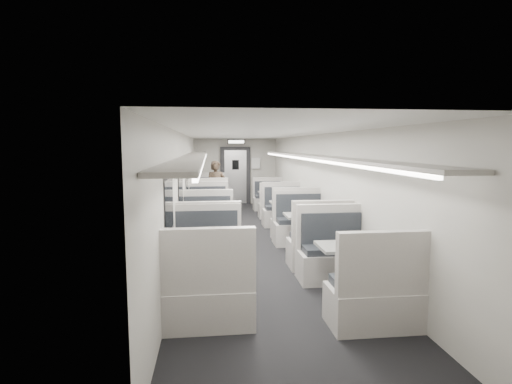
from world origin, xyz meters
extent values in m
cube|color=black|center=(0.00, 0.00, -0.06)|extent=(3.00, 12.00, 0.12)
cube|color=white|center=(0.00, 0.00, 2.46)|extent=(3.00, 12.00, 0.12)
cube|color=#B9B5AD|center=(0.00, 6.06, 1.20)|extent=(3.00, 0.12, 2.40)
cube|color=#B9B5AD|center=(0.00, -6.06, 1.20)|extent=(3.00, 0.12, 2.40)
cube|color=#B9B5AD|center=(-1.56, 0.00, 1.20)|extent=(0.12, 12.00, 2.40)
cube|color=#B9B5AD|center=(1.56, 0.00, 1.20)|extent=(0.12, 12.00, 2.40)
cube|color=#B6B0AB|center=(-1.00, 2.86, 0.24)|extent=(1.14, 0.64, 0.49)
cube|color=black|center=(-1.00, 2.89, 0.54)|extent=(1.01, 0.51, 0.11)
cube|color=#B6B0AB|center=(-1.00, 2.63, 0.86)|extent=(1.14, 0.13, 0.76)
cube|color=#B6B0AB|center=(-1.00, 4.54, 0.24)|extent=(1.14, 0.64, 0.49)
cube|color=black|center=(-1.00, 4.51, 0.54)|extent=(1.01, 0.51, 0.11)
cube|color=#B6B0AB|center=(-1.00, 4.77, 0.86)|extent=(1.14, 0.13, 0.76)
cylinder|color=silver|center=(-1.00, 3.70, 0.37)|extent=(0.11, 0.11, 0.74)
cylinder|color=silver|center=(-1.00, 3.70, 0.02)|extent=(0.39, 0.39, 0.03)
cube|color=gray|center=(-1.00, 3.70, 0.79)|extent=(0.95, 0.65, 0.04)
cube|color=#B6B0AB|center=(-1.00, 0.39, 0.23)|extent=(1.09, 0.61, 0.46)
cube|color=black|center=(-1.00, 0.42, 0.51)|extent=(0.97, 0.48, 0.10)
cube|color=#B6B0AB|center=(-1.00, 0.17, 0.82)|extent=(1.09, 0.12, 0.72)
cube|color=#B6B0AB|center=(-1.00, 1.99, 0.23)|extent=(1.09, 0.61, 0.46)
cube|color=black|center=(-1.00, 1.96, 0.51)|extent=(0.97, 0.48, 0.10)
cube|color=#B6B0AB|center=(-1.00, 2.21, 0.82)|extent=(1.09, 0.12, 0.72)
cylinder|color=silver|center=(-1.00, 1.19, 0.35)|extent=(0.10, 0.10, 0.71)
cylinder|color=silver|center=(-1.00, 1.19, 0.02)|extent=(0.37, 0.37, 0.03)
cube|color=gray|center=(-1.00, 1.19, 0.75)|extent=(0.91, 0.62, 0.04)
cube|color=#B6B0AB|center=(-1.00, -1.92, 0.24)|extent=(1.11, 0.62, 0.47)
cube|color=black|center=(-1.00, -1.89, 0.52)|extent=(0.99, 0.49, 0.10)
cube|color=#B6B0AB|center=(-1.00, -2.14, 0.84)|extent=(1.11, 0.13, 0.73)
cube|color=#B6B0AB|center=(-1.00, -0.28, 0.24)|extent=(1.11, 0.62, 0.47)
cube|color=black|center=(-1.00, -0.31, 0.52)|extent=(0.99, 0.49, 0.10)
cube|color=#B6B0AB|center=(-1.00, -0.06, 0.84)|extent=(1.11, 0.13, 0.73)
cylinder|color=silver|center=(-1.00, -1.10, 0.36)|extent=(0.10, 0.10, 0.72)
cylinder|color=silver|center=(-1.00, -1.10, 0.02)|extent=(0.38, 0.38, 0.03)
cube|color=gray|center=(-1.00, -1.10, 0.77)|extent=(0.92, 0.63, 0.04)
cube|color=#B6B0AB|center=(-1.00, -4.00, 0.24)|extent=(1.14, 0.63, 0.48)
cube|color=black|center=(-1.00, -3.97, 0.54)|extent=(1.01, 0.50, 0.11)
cube|color=#B6B0AB|center=(-1.00, -4.23, 0.86)|extent=(1.14, 0.13, 0.75)
cube|color=#B6B0AB|center=(-1.00, -2.33, 0.24)|extent=(1.14, 0.63, 0.48)
cube|color=black|center=(-1.00, -2.36, 0.54)|extent=(1.01, 0.50, 0.11)
cube|color=#B6B0AB|center=(-1.00, -2.10, 0.86)|extent=(1.14, 0.13, 0.75)
cylinder|color=silver|center=(-1.00, -3.17, 0.37)|extent=(0.11, 0.11, 0.74)
cylinder|color=silver|center=(-1.00, -3.17, 0.02)|extent=(0.39, 0.39, 0.03)
cube|color=gray|center=(-1.00, -3.17, 0.78)|extent=(0.94, 0.64, 0.04)
cube|color=#B6B0AB|center=(1.00, 3.00, 0.21)|extent=(0.99, 0.55, 0.42)
cube|color=black|center=(1.00, 3.03, 0.47)|extent=(0.88, 0.44, 0.09)
cube|color=#B6B0AB|center=(1.00, 2.80, 0.75)|extent=(0.99, 0.11, 0.65)
cube|color=#B6B0AB|center=(1.00, 4.46, 0.21)|extent=(0.99, 0.55, 0.42)
cube|color=black|center=(1.00, 4.43, 0.47)|extent=(0.88, 0.44, 0.09)
cube|color=#B6B0AB|center=(1.00, 4.66, 0.75)|extent=(0.99, 0.11, 0.65)
cylinder|color=silver|center=(1.00, 3.73, 0.32)|extent=(0.09, 0.09, 0.64)
cylinder|color=silver|center=(1.00, 3.73, 0.01)|extent=(0.34, 0.34, 0.03)
cube|color=gray|center=(1.00, 3.73, 0.68)|extent=(0.82, 0.56, 0.04)
cube|color=#B6B0AB|center=(1.00, 0.19, 0.23)|extent=(1.08, 0.60, 0.46)
cube|color=black|center=(1.00, 0.22, 0.51)|extent=(0.95, 0.48, 0.10)
cube|color=#B6B0AB|center=(1.00, -0.03, 0.81)|extent=(1.08, 0.12, 0.71)
cube|color=#B6B0AB|center=(1.00, 1.77, 0.23)|extent=(1.08, 0.60, 0.46)
cube|color=black|center=(1.00, 1.74, 0.51)|extent=(0.95, 0.48, 0.10)
cube|color=#B6B0AB|center=(1.00, 1.99, 0.81)|extent=(1.08, 0.12, 0.71)
cylinder|color=silver|center=(1.00, 0.98, 0.35)|extent=(0.10, 0.10, 0.70)
cylinder|color=silver|center=(1.00, 0.98, 0.02)|extent=(0.37, 0.37, 0.03)
cube|color=gray|center=(1.00, 0.98, 0.74)|extent=(0.89, 0.61, 0.04)
cube|color=#B6B0AB|center=(1.00, -1.89, 0.24)|extent=(1.13, 0.63, 0.48)
cube|color=black|center=(1.00, -1.86, 0.53)|extent=(1.00, 0.50, 0.11)
cube|color=#B6B0AB|center=(1.00, -2.12, 0.85)|extent=(1.13, 0.13, 0.75)
cube|color=#B6B0AB|center=(1.00, -0.23, 0.24)|extent=(1.13, 0.63, 0.48)
cube|color=black|center=(1.00, -0.26, 0.53)|extent=(1.00, 0.50, 0.11)
cube|color=#B6B0AB|center=(1.00, 0.00, 0.85)|extent=(1.13, 0.13, 0.75)
cylinder|color=silver|center=(1.00, -1.06, 0.37)|extent=(0.11, 0.11, 0.73)
cylinder|color=silver|center=(1.00, -1.06, 0.02)|extent=(0.38, 0.38, 0.03)
cube|color=gray|center=(1.00, -1.06, 0.78)|extent=(0.94, 0.64, 0.04)
cube|color=#B6B0AB|center=(1.00, -4.27, 0.24)|extent=(1.11, 0.62, 0.47)
cube|color=black|center=(1.00, -4.24, 0.52)|extent=(0.98, 0.49, 0.10)
cube|color=#B6B0AB|center=(1.00, -4.50, 0.84)|extent=(1.11, 0.13, 0.73)
cube|color=#B6B0AB|center=(1.00, -2.64, 0.24)|extent=(1.11, 0.62, 0.47)
cube|color=black|center=(1.00, -2.67, 0.52)|extent=(0.98, 0.49, 0.10)
cube|color=#B6B0AB|center=(1.00, -2.42, 0.84)|extent=(1.11, 0.13, 0.73)
cylinder|color=silver|center=(1.00, -3.46, 0.36)|extent=(0.10, 0.10, 0.72)
cylinder|color=silver|center=(1.00, -3.46, 0.02)|extent=(0.38, 0.38, 0.03)
cube|color=gray|center=(1.00, -3.46, 0.76)|extent=(0.92, 0.63, 0.04)
imported|color=black|center=(-0.75, 3.45, 0.85)|extent=(0.62, 0.41, 1.70)
cube|color=black|center=(-1.49, 3.40, 1.35)|extent=(0.02, 1.18, 0.84)
cube|color=black|center=(-1.49, 1.20, 1.35)|extent=(0.02, 1.18, 0.84)
cube|color=black|center=(-1.49, -1.00, 1.35)|extent=(0.02, 1.18, 0.84)
cube|color=black|center=(-1.49, -3.20, 1.35)|extent=(0.02, 1.18, 0.84)
cube|color=#B6B0AB|center=(-1.26, -0.30, 1.92)|extent=(0.46, 10.40, 0.05)
cube|color=white|center=(-1.06, -0.30, 1.87)|extent=(0.05, 10.20, 0.04)
cube|color=#B6B0AB|center=(1.26, -0.30, 1.92)|extent=(0.46, 10.40, 0.05)
cube|color=white|center=(1.06, -0.30, 1.87)|extent=(0.05, 10.20, 0.04)
cube|color=black|center=(0.00, 5.94, 1.05)|extent=(1.10, 0.10, 2.10)
cube|color=silver|center=(0.00, 5.91, 1.00)|extent=(0.80, 0.05, 1.95)
cube|color=black|center=(0.00, 5.87, 1.45)|extent=(0.25, 0.02, 0.35)
cube|color=black|center=(0.00, 5.45, 2.28)|extent=(0.62, 0.10, 0.16)
cube|color=white|center=(0.00, 5.39, 2.28)|extent=(0.54, 0.02, 0.10)
cube|color=silver|center=(0.75, 5.92, 1.50)|extent=(0.32, 0.02, 0.40)
camera|label=1|loc=(-0.94, -8.66, 2.15)|focal=28.00mm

